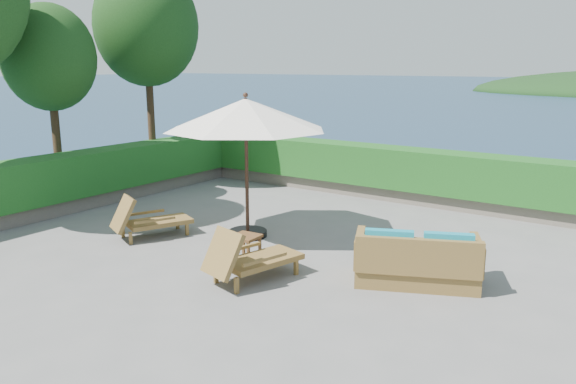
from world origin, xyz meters
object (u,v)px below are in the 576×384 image
Objects in this scene: patio_umbrella at (246,116)px; side_table at (246,240)px; lounge_left at (148,219)px; wicker_loveseat at (417,262)px; lounge_right at (249,258)px.

patio_umbrella is 7.84× the size of side_table.
wicker_loveseat is (5.38, 0.74, -0.01)m from lounge_left.
patio_umbrella reaches higher than wicker_loveseat.
wicker_loveseat reaches higher than lounge_right.
side_table is (-0.62, 0.68, 0.01)m from lounge_right.
side_table is (0.92, -1.19, -2.04)m from patio_umbrella.
side_table is at bearing 170.43° from wicker_loveseat.
lounge_right is at bearing 11.79° from lounge_left.
patio_umbrella is at bearing 144.00° from lounge_right.
lounge_right is 0.81× the size of wicker_loveseat.
lounge_right is (3.14, -0.67, 0.02)m from lounge_left.
lounge_right is 3.60× the size of side_table.
lounge_left is at bearing -142.98° from patio_umbrella.
side_table is at bearing 146.96° from lounge_right.
lounge_left is 3.21m from lounge_right.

